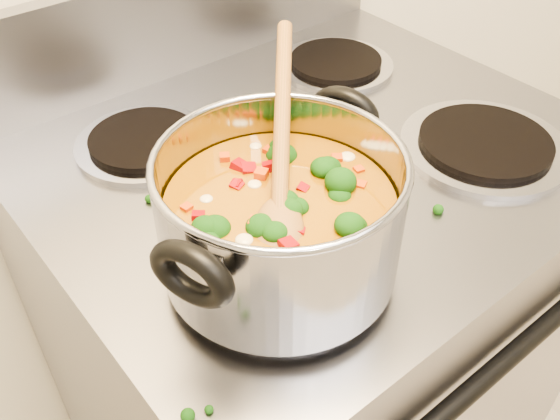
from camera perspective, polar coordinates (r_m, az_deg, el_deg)
The scene contains 4 objects.
electric_range at distance 1.17m, azimuth 2.25°, elevation -12.64°, with size 0.75×0.67×1.08m.
stockpot at distance 0.62m, azimuth 0.04°, elevation -0.75°, with size 0.31×0.24×0.15m.
wooden_spoon at distance 0.60m, azimuth 0.05°, elevation 3.72°, with size 0.22×0.25×0.11m.
cooktop_crumbs at distance 0.68m, azimuth -5.86°, elevation -4.74°, with size 0.36×0.26×0.01m.
Camera 1 is at (-0.52, 0.65, 1.41)m, focal length 40.00 mm.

